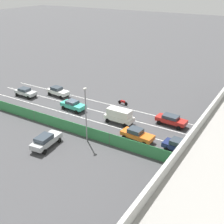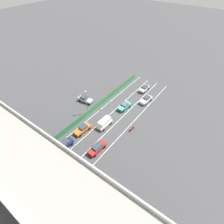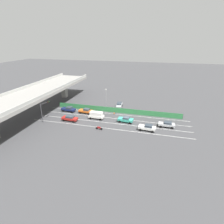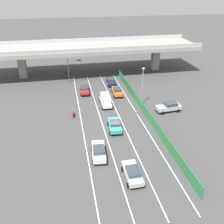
{
  "view_description": "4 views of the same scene",
  "coord_description": "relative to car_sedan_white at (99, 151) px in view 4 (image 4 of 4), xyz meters",
  "views": [
    {
      "loc": [
        34.53,
        28.96,
        20.08
      ],
      "look_at": [
        -0.04,
        7.69,
        1.4
      ],
      "focal_mm": 46.91,
      "sensor_mm": 36.0,
      "label": 1
    },
    {
      "loc": [
        -20.75,
        33.9,
        33.44
      ],
      "look_at": [
        1.02,
        4.56,
        1.17
      ],
      "focal_mm": 28.75,
      "sensor_mm": 36.0,
      "label": 2
    },
    {
      "loc": [
        -45.77,
        -7.84,
        22.11
      ],
      "look_at": [
        1.96,
        4.68,
        1.91
      ],
      "focal_mm": 28.45,
      "sensor_mm": 36.0,
      "label": 3
    },
    {
      "loc": [
        -7.06,
        -32.92,
        21.04
      ],
      "look_at": [
        0.28,
        3.81,
        1.31
      ],
      "focal_mm": 39.25,
      "sensor_mm": 36.0,
      "label": 4
    }
  ],
  "objects": [
    {
      "name": "street_lamp",
      "position": [
        10.49,
        14.28,
        3.63
      ],
      "size": [
        0.6,
        0.36,
        7.55
      ],
      "color": "gray",
      "rests_on": "ground"
    },
    {
      "name": "lane_line_mid_right",
      "position": [
        5.28,
        10.73,
        -0.91
      ],
      "size": [
        0.14,
        44.84,
        0.01
      ],
      "primitive_type": "cube",
      "color": "silver",
      "rests_on": "ground"
    },
    {
      "name": "car_sedan_red",
      "position": [
        0.29,
        22.33,
        -0.03
      ],
      "size": [
        2.16,
        4.7,
        1.56
      ],
      "color": "red",
      "rests_on": "ground"
    },
    {
      "name": "car_van_white",
      "position": [
        3.68,
        15.35,
        0.33
      ],
      "size": [
        2.06,
        4.53,
        2.21
      ],
      "color": "silver",
      "rests_on": "ground"
    },
    {
      "name": "car_sedan_navy",
      "position": [
        6.88,
        26.13,
        -0.01
      ],
      "size": [
        2.22,
        4.79,
        1.67
      ],
      "color": "navy",
      "rests_on": "ground"
    },
    {
      "name": "car_taxi_orange",
      "position": [
        6.92,
        20.02,
        -0.03
      ],
      "size": [
        2.2,
        4.67,
        1.64
      ],
      "color": "orange",
      "rests_on": "ground"
    },
    {
      "name": "ground_plane",
      "position": [
        3.58,
        6.31,
        -0.92
      ],
      "size": [
        300.0,
        300.0,
        0.0
      ],
      "primitive_type": "plane",
      "color": "#424244"
    },
    {
      "name": "car_taxi_teal",
      "position": [
        3.56,
        6.41,
        -0.03
      ],
      "size": [
        2.32,
        4.48,
        1.6
      ],
      "color": "teal",
      "rests_on": "ground"
    },
    {
      "name": "green_fence",
      "position": [
        9.91,
        10.73,
        -0.07
      ],
      "size": [
        0.1,
        40.94,
        1.69
      ],
      "color": "#338447",
      "rests_on": "ground"
    },
    {
      "name": "car_sedan_white",
      "position": [
        0.0,
        0.0,
        0.0
      ],
      "size": [
        2.28,
        4.59,
        1.68
      ],
      "color": "white",
      "rests_on": "ground"
    },
    {
      "name": "lane_line_left_edge",
      "position": [
        -1.51,
        10.73,
        -0.91
      ],
      "size": [
        0.14,
        44.84,
        0.01
      ],
      "primitive_type": "cube",
      "color": "silver",
      "rests_on": "ground"
    },
    {
      "name": "car_sedan_silver",
      "position": [
        3.36,
        -4.94,
        -0.05
      ],
      "size": [
        2.0,
        4.28,
        1.54
      ],
      "color": "#B7BABC",
      "rests_on": "ground"
    },
    {
      "name": "traffic_cone",
      "position": [
        8.68,
        11.11,
        -0.59
      ],
      "size": [
        0.47,
        0.47,
        0.7
      ],
      "color": "orange",
      "rests_on": "ground"
    },
    {
      "name": "lane_line_mid_left",
      "position": [
        1.88,
        10.73,
        -0.91
      ],
      "size": [
        0.14,
        44.84,
        0.01
      ],
      "primitive_type": "cube",
      "color": "silver",
      "rests_on": "ground"
    },
    {
      "name": "lane_line_right_edge",
      "position": [
        8.67,
        10.73,
        -0.91
      ],
      "size": [
        0.14,
        44.84,
        0.01
      ],
      "primitive_type": "cube",
      "color": "silver",
      "rests_on": "ground"
    },
    {
      "name": "motorcycle",
      "position": [
        -2.7,
        12.38,
        -0.46
      ],
      "size": [
        0.6,
        1.95,
        0.93
      ],
      "color": "black",
      "rests_on": "ground"
    },
    {
      "name": "parked_wagon_silver",
      "position": [
        14.68,
        10.78,
        0.04
      ],
      "size": [
        4.79,
        2.34,
        1.73
      ],
      "color": "#B2B5B7",
      "rests_on": "ground"
    },
    {
      "name": "traffic_light",
      "position": [
        -1.66,
        29.05,
        3.14
      ],
      "size": [
        3.2,
        1.1,
        5.78
      ],
      "color": "#47474C",
      "rests_on": "ground"
    },
    {
      "name": "elevated_overpass",
      "position": [
        3.58,
        35.15,
        5.51
      ],
      "size": [
        53.97,
        11.92,
        7.97
      ],
      "color": "gray",
      "rests_on": "ground"
    }
  ]
}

